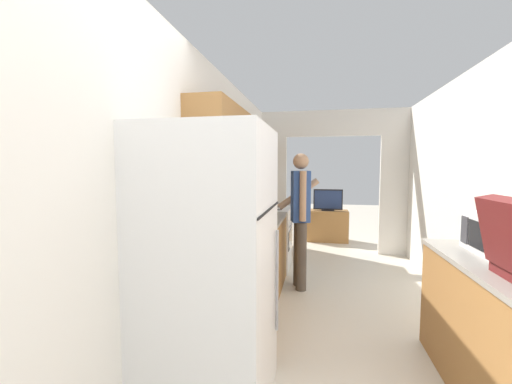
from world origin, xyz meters
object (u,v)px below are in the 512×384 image
person (300,216)px  microwave (507,236)px  range_oven (269,237)px  refrigerator (211,269)px  television (328,200)px  tv_cabinet (327,226)px

person → microwave: (1.49, -1.46, 0.14)m
microwave → range_oven: bearing=132.1°
refrigerator → range_oven: size_ratio=1.68×
range_oven → television: (0.91, 1.86, 0.39)m
tv_cabinet → refrigerator: bearing=-100.3°
refrigerator → tv_cabinet: 4.80m
refrigerator → microwave: size_ratio=3.48×
tv_cabinet → television: 0.53m
refrigerator → microwave: 2.03m
range_oven → person: bearing=-56.0°
person → television: person is taller
refrigerator → range_oven: refrigerator is taller
refrigerator → person: size_ratio=1.04×
range_oven → television: 2.11m
person → microwave: person is taller
microwave → television: microwave is taller
microwave → refrigerator: bearing=-162.9°
microwave → person: bearing=135.7°
microwave → tv_cabinet: 4.30m
microwave → tv_cabinet: microwave is taller
refrigerator → television: bearing=79.7°
range_oven → microwave: size_ratio=2.07×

